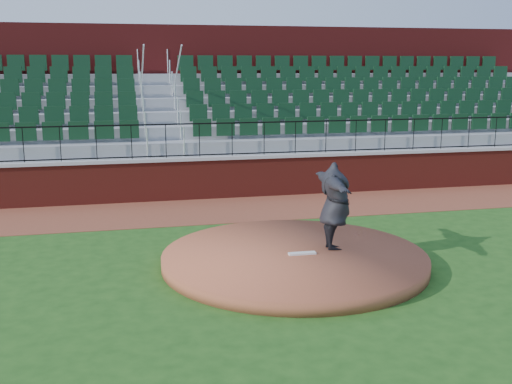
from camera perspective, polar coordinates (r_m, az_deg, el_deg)
ground at (r=12.32m, az=1.56°, el=-7.33°), size 90.00×90.00×0.00m
warning_track at (r=17.40m, az=-2.85°, el=-1.61°), size 34.00×3.20×0.01m
field_wall at (r=18.82m, az=-3.72°, el=1.26°), size 34.00×0.35×1.20m
wall_cap at (r=18.71m, az=-3.74°, el=3.21°), size 34.00×0.45×0.10m
wall_railing at (r=18.64m, az=-3.76°, el=4.89°), size 34.00×0.05×1.00m
seating_stands at (r=21.27m, az=-4.96°, el=7.08°), size 34.00×5.10×4.60m
concourse_wall at (r=24.01m, az=-5.91°, el=8.67°), size 34.00×0.50×5.50m
pitchers_mound at (r=12.65m, az=3.58°, el=-6.23°), size 5.43×5.43×0.25m
pitching_rubber at (r=12.54m, az=4.32°, el=-5.73°), size 0.56×0.15×0.04m
pitcher at (r=12.74m, az=7.36°, el=-1.31°), size 0.81×2.31×1.84m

